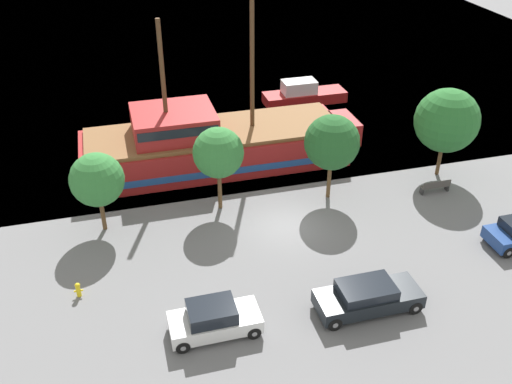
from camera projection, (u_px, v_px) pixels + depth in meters
ground_plane at (285, 225)px, 32.11m from camera, size 160.00×160.00×0.00m
water_surface at (173, 22)px, 68.25m from camera, size 80.00×80.00×0.00m
pirate_ship at (212, 143)px, 37.46m from camera, size 18.47×5.49×11.16m
moored_boat_dockside at (303, 94)px, 46.88m from camera, size 6.79×2.05×1.90m
parked_car_curb_front at (214, 319)px, 24.75m from camera, size 3.97×1.84×1.54m
parked_car_curb_mid at (368, 297)px, 26.01m from camera, size 4.87×1.94×1.44m
fire_hydrant at (78, 289)px, 26.92m from camera, size 0.42×0.25×0.76m
bench_promenade_east at (436, 186)px, 34.87m from camera, size 1.84×0.45×0.85m
tree_row_east at (97, 180)px, 30.16m from camera, size 2.91×2.91×4.64m
tree_row_mideast at (218, 153)px, 31.78m from camera, size 2.89×2.89×5.09m
tree_row_midwest at (332, 142)px, 32.79m from camera, size 3.23×3.23×5.30m
tree_row_west at (447, 120)px, 35.09m from camera, size 3.99×3.99×5.79m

